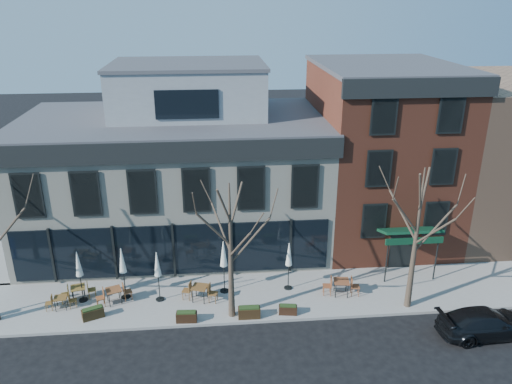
{
  "coord_description": "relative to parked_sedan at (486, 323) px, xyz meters",
  "views": [
    {
      "loc": [
        2.29,
        -24.74,
        14.98
      ],
      "look_at": [
        4.75,
        2.0,
        4.36
      ],
      "focal_mm": 35.0,
      "sensor_mm": 36.0,
      "label": 1
    }
  ],
  "objects": [
    {
      "name": "corner_building",
      "position": [
        -14.74,
        11.4,
        4.06
      ],
      "size": [
        18.39,
        10.39,
        11.1
      ],
      "color": "beige",
      "rests_on": "ground"
    },
    {
      "name": "umbrella_1",
      "position": [
        -17.31,
        4.54,
        1.53
      ],
      "size": [
        0.46,
        0.46,
        2.89
      ],
      "color": "black",
      "rests_on": "sidewalk_front"
    },
    {
      "name": "sidewalk_side",
      "position": [
        -26.07,
        12.33,
        -0.59
      ],
      "size": [
        4.5,
        12.0,
        0.15
      ],
      "primitive_type": "cube",
      "color": "gray",
      "rests_on": "ground"
    },
    {
      "name": "ground",
      "position": [
        -14.82,
        6.33,
        -0.66
      ],
      "size": [
        120.0,
        120.0,
        0.0
      ],
      "primitive_type": "plane",
      "color": "black",
      "rests_on": "ground"
    },
    {
      "name": "cafe_set_0",
      "position": [
        -20.4,
        3.8,
        -0.09
      ],
      "size": [
        1.57,
        0.69,
        0.81
      ],
      "color": "brown",
      "rests_on": "sidewalk_front"
    },
    {
      "name": "planter_1",
      "position": [
        -14.04,
        2.13,
        -0.23
      ],
      "size": [
        1.02,
        0.46,
        0.56
      ],
      "color": "black",
      "rests_on": "sidewalk_front"
    },
    {
      "name": "umbrella_4",
      "position": [
        -8.66,
        4.6,
        1.44
      ],
      "size": [
        0.44,
        0.44,
        2.76
      ],
      "color": "black",
      "rests_on": "sidewalk_front"
    },
    {
      "name": "umbrella_0",
      "position": [
        -19.47,
        4.43,
        1.5
      ],
      "size": [
        0.46,
        0.46,
        2.86
      ],
      "color": "black",
      "rests_on": "sidewalk_front"
    },
    {
      "name": "umbrella_2",
      "position": [
        -15.5,
        4.12,
        1.46
      ],
      "size": [
        0.45,
        0.45,
        2.8
      ],
      "color": "black",
      "rests_on": "sidewalk_front"
    },
    {
      "name": "planter_0",
      "position": [
        -18.64,
        2.83,
        -0.22
      ],
      "size": [
        1.12,
        0.79,
        0.58
      ],
      "color": "#312310",
      "rests_on": "sidewalk_front"
    },
    {
      "name": "cafe_set_3",
      "position": [
        -13.41,
        3.9,
        0.0
      ],
      "size": [
        1.96,
        1.0,
        1.0
      ],
      "color": "brown",
      "rests_on": "sidewalk_front"
    },
    {
      "name": "sidewalk_front",
      "position": [
        -11.57,
        4.18,
        -0.59
      ],
      "size": [
        33.5,
        4.7,
        0.15
      ],
      "primitive_type": "cube",
      "color": "gray",
      "rests_on": "ground"
    },
    {
      "name": "tree_mid",
      "position": [
        -11.81,
        2.42,
        3.13
      ],
      "size": [
        3.5,
        3.55,
        7.04
      ],
      "color": "#382B21",
      "rests_on": "sidewalk_front"
    },
    {
      "name": "parked_sedan",
      "position": [
        0.0,
        0.0,
        0.0
      ],
      "size": [
        4.67,
        2.13,
        1.32
      ],
      "primitive_type": "imported",
      "rotation": [
        0.0,
        0.0,
        1.63
      ],
      "color": "black",
      "rests_on": "ground"
    },
    {
      "name": "planter_2",
      "position": [
        -10.97,
        2.17,
        -0.21
      ],
      "size": [
        1.09,
        0.45,
        0.61
      ],
      "color": "#302010",
      "rests_on": "sidewalk_front"
    },
    {
      "name": "planter_3",
      "position": [
        -9.03,
        2.29,
        -0.26
      ],
      "size": [
        0.95,
        0.49,
        0.51
      ],
      "color": "black",
      "rests_on": "sidewalk_front"
    },
    {
      "name": "cafe_set_1",
      "position": [
        -19.7,
        4.52,
        -0.03
      ],
      "size": [
        1.83,
        0.88,
        0.94
      ],
      "color": "brown",
      "rests_on": "sidewalk_front"
    },
    {
      "name": "umbrella_3",
      "position": [
        -12.11,
        4.62,
        1.6
      ],
      "size": [
        0.48,
        0.48,
        3.0
      ],
      "color": "black",
      "rests_on": "sidewalk_front"
    },
    {
      "name": "red_brick_building",
      "position": [
        -1.82,
        11.31,
        4.97
      ],
      "size": [
        8.2,
        11.78,
        11.18
      ],
      "color": "brown",
      "rests_on": "ground"
    },
    {
      "name": "tree_right",
      "position": [
        -2.81,
        2.42,
        3.36
      ],
      "size": [
        3.72,
        3.77,
        7.48
      ],
      "color": "#382B21",
      "rests_on": "sidewalk_front"
    },
    {
      "name": "cafe_set_5",
      "position": [
        -5.97,
        3.74,
        0.02
      ],
      "size": [
        2.02,
        0.89,
        1.04
      ],
      "color": "brown",
      "rests_on": "sidewalk_front"
    },
    {
      "name": "cafe_set_2",
      "position": [
        -17.8,
        4.07,
        -0.01
      ],
      "size": [
        1.89,
        1.08,
        0.98
      ],
      "color": "brown",
      "rests_on": "sidewalk_front"
    }
  ]
}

